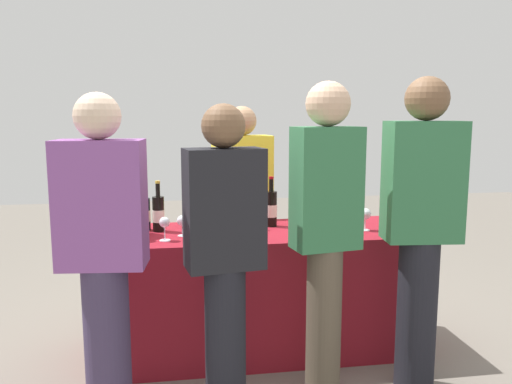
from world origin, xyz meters
name	(u,v)px	position (x,y,z in m)	size (l,w,h in m)	color
ground_plane	(256,348)	(0.00, 0.00, 0.00)	(12.00, 12.00, 0.00)	slate
tasting_table	(256,290)	(0.00, 0.00, 0.40)	(1.99, 0.69, 0.79)	maroon
wine_bottle_0	(145,214)	(-0.70, 0.13, 0.90)	(0.07, 0.07, 0.30)	black
wine_bottle_1	(158,213)	(-0.61, 0.08, 0.91)	(0.07, 0.07, 0.32)	black
wine_bottle_2	(191,210)	(-0.40, 0.16, 0.91)	(0.07, 0.07, 0.32)	black
wine_bottle_3	(226,213)	(-0.18, 0.08, 0.90)	(0.07, 0.07, 0.30)	black
wine_bottle_4	(242,211)	(-0.08, 0.08, 0.90)	(0.07, 0.07, 0.31)	black
wine_bottle_5	(271,208)	(0.12, 0.12, 0.91)	(0.08, 0.08, 0.33)	black
wine_bottle_6	(330,206)	(0.52, 0.13, 0.91)	(0.07, 0.07, 0.34)	black
wine_glass_0	(139,223)	(-0.71, -0.15, 0.89)	(0.07, 0.07, 0.15)	silver
wine_glass_1	(165,224)	(-0.57, -0.17, 0.89)	(0.07, 0.07, 0.14)	silver
wine_glass_2	(182,222)	(-0.46, -0.07, 0.88)	(0.07, 0.07, 0.13)	silver
wine_glass_3	(211,220)	(-0.29, -0.06, 0.88)	(0.07, 0.07, 0.13)	silver
wine_glass_4	(315,218)	(0.35, -0.11, 0.89)	(0.07, 0.07, 0.14)	silver
wine_glass_5	(365,215)	(0.69, -0.09, 0.89)	(0.07, 0.07, 0.14)	silver
ice_bucket	(131,218)	(-0.77, -0.01, 0.90)	(0.18, 0.18, 0.21)	silver
server_pouring	(242,207)	(-0.02, 0.56, 0.85)	(0.44, 0.27, 1.58)	brown
guest_0	(103,251)	(-0.85, -0.69, 0.88)	(0.42, 0.26, 1.63)	#3F3351
guest_1	(225,252)	(-0.27, -0.72, 0.86)	(0.40, 0.26, 1.58)	black
guest_2	(326,227)	(0.26, -0.65, 0.95)	(0.37, 0.24, 1.69)	brown
guest_3	(421,224)	(0.80, -0.62, 0.94)	(0.42, 0.26, 1.72)	black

